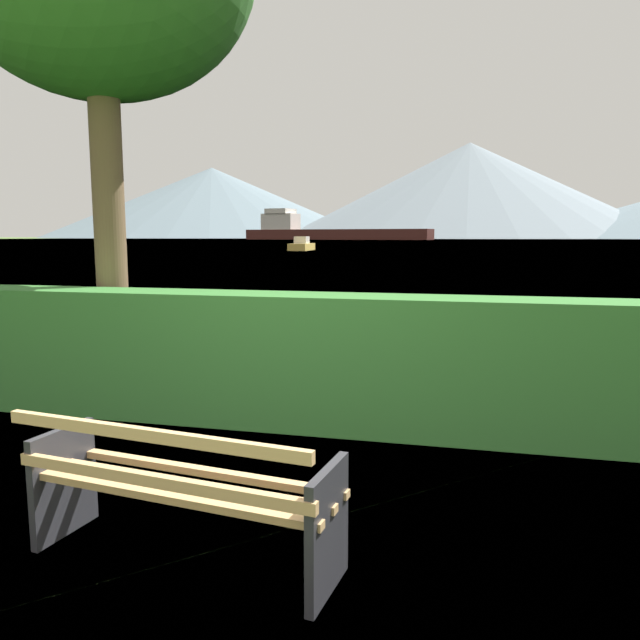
# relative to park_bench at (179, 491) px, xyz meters

# --- Properties ---
(ground_plane) EXTENTS (1400.00, 1400.00, 0.00)m
(ground_plane) POSITION_rel_park_bench_xyz_m (0.01, 0.06, -0.43)
(ground_plane) COLOR #567A38
(water_surface) EXTENTS (620.00, 620.00, 0.00)m
(water_surface) POSITION_rel_park_bench_xyz_m (0.01, 308.47, -0.43)
(water_surface) COLOR #7A99A8
(water_surface) RESTS_ON ground_plane
(park_bench) EXTENTS (1.88, 0.80, 0.87)m
(park_bench) POSITION_rel_park_bench_xyz_m (0.00, 0.00, 0.00)
(park_bench) COLOR tan
(park_bench) RESTS_ON ground_plane
(hedge_row) EXTENTS (7.60, 0.64, 1.29)m
(hedge_row) POSITION_rel_park_bench_xyz_m (0.01, 2.62, 0.22)
(hedge_row) COLOR #387A33
(hedge_row) RESTS_ON ground_plane
(cargo_ship_large) EXTENTS (100.98, 33.78, 16.26)m
(cargo_ship_large) POSITION_rel_park_bench_xyz_m (-73.04, 306.85, 4.12)
(cargo_ship_large) COLOR #471E19
(cargo_ship_large) RESTS_ON water_surface
(fishing_boat_near) EXTENTS (2.78, 7.48, 1.80)m
(fishing_boat_near) POSITION_rel_park_bench_xyz_m (-19.38, 73.04, 0.20)
(fishing_boat_near) COLOR gold
(fishing_boat_near) RESTS_ON water_surface
(distant_hills) EXTENTS (880.15, 427.01, 83.09)m
(distant_hills) POSITION_rel_park_bench_xyz_m (32.48, 558.30, 35.24)
(distant_hills) COLOR slate
(distant_hills) RESTS_ON ground_plane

